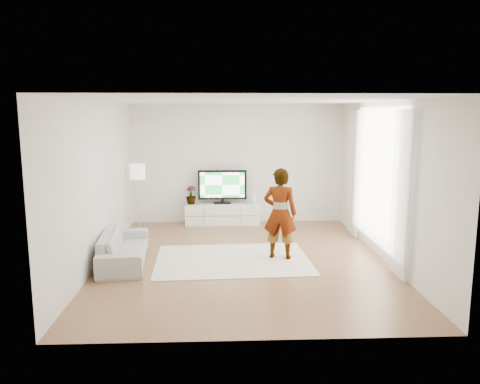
{
  "coord_description": "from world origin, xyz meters",
  "views": [
    {
      "loc": [
        -0.4,
        -8.02,
        2.6
      ],
      "look_at": [
        -0.04,
        0.4,
        1.16
      ],
      "focal_mm": 35.0,
      "sensor_mm": 36.0,
      "label": 1
    }
  ],
  "objects_px": {
    "media_console": "(223,214)",
    "rug": "(233,260)",
    "sofa": "(124,247)",
    "floor_lamp": "(138,175)",
    "player": "(280,213)",
    "television": "(222,185)"
  },
  "relations": [
    {
      "from": "player",
      "to": "floor_lamp",
      "type": "distance_m",
      "value": 3.55
    },
    {
      "from": "television",
      "to": "floor_lamp",
      "type": "xyz_separation_m",
      "value": [
        -1.84,
        -0.66,
        0.36
      ]
    },
    {
      "from": "television",
      "to": "sofa",
      "type": "relative_size",
      "value": 0.6
    },
    {
      "from": "television",
      "to": "rug",
      "type": "relative_size",
      "value": 0.42
    },
    {
      "from": "rug",
      "to": "player",
      "type": "xyz_separation_m",
      "value": [
        0.85,
        0.07,
        0.82
      ]
    },
    {
      "from": "television",
      "to": "player",
      "type": "distance_m",
      "value": 2.91
    },
    {
      "from": "media_console",
      "to": "television",
      "type": "distance_m",
      "value": 0.67
    },
    {
      "from": "rug",
      "to": "floor_lamp",
      "type": "distance_m",
      "value": 3.2
    },
    {
      "from": "media_console",
      "to": "television",
      "type": "bearing_deg",
      "value": 90.0
    },
    {
      "from": "floor_lamp",
      "to": "television",
      "type": "bearing_deg",
      "value": 19.63
    },
    {
      "from": "media_console",
      "to": "rug",
      "type": "xyz_separation_m",
      "value": [
        0.16,
        -2.77,
        -0.24
      ]
    },
    {
      "from": "media_console",
      "to": "player",
      "type": "distance_m",
      "value": 2.94
    },
    {
      "from": "rug",
      "to": "sofa",
      "type": "distance_m",
      "value": 1.92
    },
    {
      "from": "rug",
      "to": "media_console",
      "type": "bearing_deg",
      "value": 93.39
    },
    {
      "from": "media_console",
      "to": "television",
      "type": "xyz_separation_m",
      "value": [
        0.0,
        0.03,
        0.67
      ]
    },
    {
      "from": "floor_lamp",
      "to": "player",
      "type": "bearing_deg",
      "value": -35.86
    },
    {
      "from": "sofa",
      "to": "player",
      "type": "bearing_deg",
      "value": -92.77
    },
    {
      "from": "media_console",
      "to": "rug",
      "type": "distance_m",
      "value": 2.78
    },
    {
      "from": "sofa",
      "to": "television",
      "type": "bearing_deg",
      "value": -36.84
    },
    {
      "from": "media_console",
      "to": "rug",
      "type": "relative_size",
      "value": 0.64
    },
    {
      "from": "sofa",
      "to": "floor_lamp",
      "type": "distance_m",
      "value": 2.42
    },
    {
      "from": "rug",
      "to": "player",
      "type": "relative_size",
      "value": 1.66
    }
  ]
}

